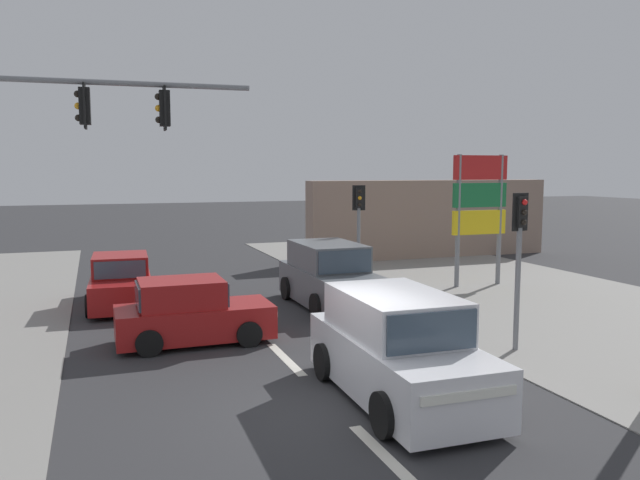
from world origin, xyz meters
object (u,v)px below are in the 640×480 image
shopping_plaza_sign (480,201)px  suv_oncoming_mid (329,277)px  pedestal_signal_right_kerb (519,244)px  hatchback_kerbside_parked (191,314)px  suv_oncoming_near (398,350)px  traffic_signal_mast (42,165)px  pedestal_signal_far_median (359,219)px  sedan_receding_far (121,283)px

shopping_plaza_sign → suv_oncoming_mid: bearing=-167.9°
pedestal_signal_right_kerb → shopping_plaza_sign: 8.05m
hatchback_kerbside_parked → suv_oncoming_near: size_ratio=0.80×
traffic_signal_mast → hatchback_kerbside_parked: size_ratio=1.65×
traffic_signal_mast → pedestal_signal_far_median: (9.22, 6.49, -1.73)m
pedestal_signal_right_kerb → sedan_receding_far: (-8.18, 7.96, -1.71)m
suv_oncoming_near → shopping_plaza_sign: bearing=49.1°
hatchback_kerbside_parked → suv_oncoming_near: bearing=-59.0°
shopping_plaza_sign → sedan_receding_far: 12.20m
sedan_receding_far → suv_oncoming_mid: bearing=-20.4°
traffic_signal_mast → suv_oncoming_near: size_ratio=1.31×
pedestal_signal_far_median → hatchback_kerbside_parked: pedestal_signal_far_median is taller
pedestal_signal_right_kerb → pedestal_signal_far_median: size_ratio=1.00×
traffic_signal_mast → hatchback_kerbside_parked: 4.88m
traffic_signal_mast → pedestal_signal_far_median: bearing=35.1°
suv_oncoming_near → hatchback_kerbside_parked: bearing=121.0°
suv_oncoming_near → pedestal_signal_far_median: bearing=70.5°
hatchback_kerbside_parked → shopping_plaza_sign: bearing=20.5°
traffic_signal_mast → shopping_plaza_sign: 14.73m
hatchback_kerbside_parked → sedan_receding_far: bearing=105.9°
shopping_plaza_sign → traffic_signal_mast: bearing=-156.8°
pedestal_signal_far_median → hatchback_kerbside_parked: 8.02m
sedan_receding_far → hatchback_kerbside_parked: bearing=-74.1°
pedestal_signal_far_median → pedestal_signal_right_kerb: bearing=-86.3°
shopping_plaza_sign → hatchback_kerbside_parked: size_ratio=1.26×
shopping_plaza_sign → suv_oncoming_mid: (-6.09, -1.31, -2.10)m
pedestal_signal_far_median → sedan_receding_far: size_ratio=0.83×
shopping_plaza_sign → suv_oncoming_near: bearing=-130.9°
shopping_plaza_sign → suv_oncoming_mid: size_ratio=1.01×
pedestal_signal_far_median → suv_oncoming_near: 10.22m
suv_oncoming_mid → hatchback_kerbside_parked: bearing=-149.4°
traffic_signal_mast → pedestal_signal_right_kerb: 9.96m
pedestal_signal_right_kerb → sedan_receding_far: 11.55m
sedan_receding_far → suv_oncoming_near: (4.31, -9.70, 0.18)m
traffic_signal_mast → sedan_receding_far: size_ratio=1.39×
pedestal_signal_right_kerb → shopping_plaza_sign: (3.77, 7.09, 0.57)m
traffic_signal_mast → suv_oncoming_mid: size_ratio=1.32×
pedestal_signal_right_kerb → hatchback_kerbside_parked: 7.68m
traffic_signal_mast → pedestal_signal_far_median: traffic_signal_mast is taller
sedan_receding_far → shopping_plaza_sign: bearing=-4.2°
traffic_signal_mast → suv_oncoming_mid: traffic_signal_mast is taller
hatchback_kerbside_parked → sedan_receding_far: sedan_receding_far is taller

